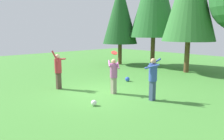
# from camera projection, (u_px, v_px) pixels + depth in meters

# --- Properties ---
(ground_plane) EXTENTS (40.00, 40.00, 0.00)m
(ground_plane) POSITION_uv_depth(u_px,v_px,m) (102.00, 93.00, 10.34)
(ground_plane) COLOR #478C38
(person_thrower) EXTENTS (0.65, 0.64, 1.94)m
(person_thrower) POSITION_uv_depth(u_px,v_px,m) (58.00, 68.00, 10.86)
(person_thrower) COLOR #4C382D
(person_thrower) RESTS_ON ground_plane
(person_catcher) EXTENTS (0.72, 0.67, 1.78)m
(person_catcher) POSITION_uv_depth(u_px,v_px,m) (153.00, 75.00, 9.04)
(person_catcher) COLOR #38476B
(person_catcher) RESTS_ON ground_plane
(person_bystander) EXTENTS (0.73, 0.72, 1.62)m
(person_bystander) POSITION_uv_depth(u_px,v_px,m) (114.00, 73.00, 10.05)
(person_bystander) COLOR gray
(person_bystander) RESTS_ON ground_plane
(frisbee) EXTENTS (0.33, 0.34, 0.15)m
(frisbee) POSITION_uv_depth(u_px,v_px,m) (114.00, 53.00, 9.57)
(frisbee) COLOR red
(ball_white) EXTENTS (0.23, 0.23, 0.23)m
(ball_white) POSITION_uv_depth(u_px,v_px,m) (94.00, 103.00, 8.52)
(ball_white) COLOR white
(ball_white) RESTS_ON ground_plane
(ball_blue) EXTENTS (0.27, 0.27, 0.27)m
(ball_blue) POSITION_uv_depth(u_px,v_px,m) (127.00, 79.00, 12.69)
(ball_blue) COLOR blue
(ball_blue) RESTS_ON ground_plane
(tree_far_left) EXTENTS (2.97, 2.97, 7.08)m
(tree_far_left) POSITION_uv_depth(u_px,v_px,m) (120.00, 13.00, 18.62)
(tree_far_left) COLOR brown
(tree_far_left) RESTS_ON ground_plane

